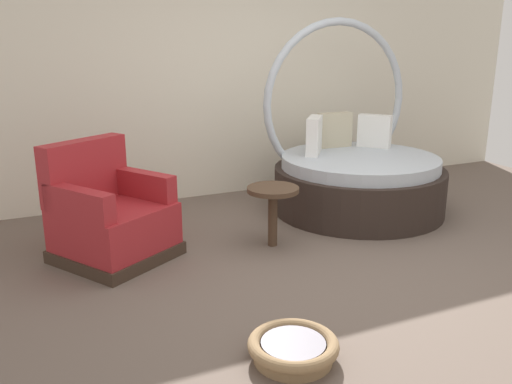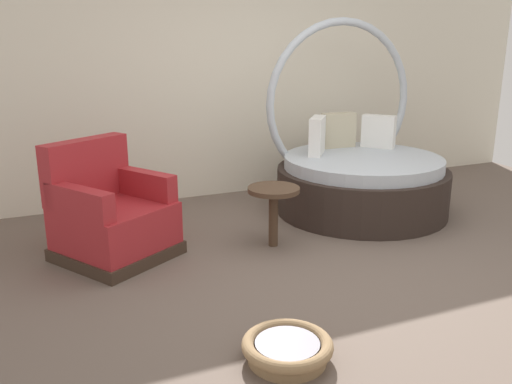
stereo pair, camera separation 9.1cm
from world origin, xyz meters
name	(u,v)px [view 2 (the right image)]	position (x,y,z in m)	size (l,w,h in m)	color
ground_plane	(345,274)	(0.00, 0.00, -0.01)	(8.00, 8.00, 0.02)	#66564C
back_wall	(229,63)	(0.00, 2.47, 1.46)	(8.00, 0.12, 2.92)	silver
round_daybed	(358,173)	(0.96, 1.30, 0.39)	(1.72, 1.72, 1.93)	#2D231E
red_armchair	(110,217)	(-1.57, 1.04, 0.33)	(1.10, 1.10, 0.94)	#38281E
pet_basket	(287,349)	(-0.92, -0.87, 0.07)	(0.51, 0.51, 0.13)	#8E704C
side_table	(274,198)	(-0.27, 0.72, 0.43)	(0.44, 0.44, 0.52)	#473323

